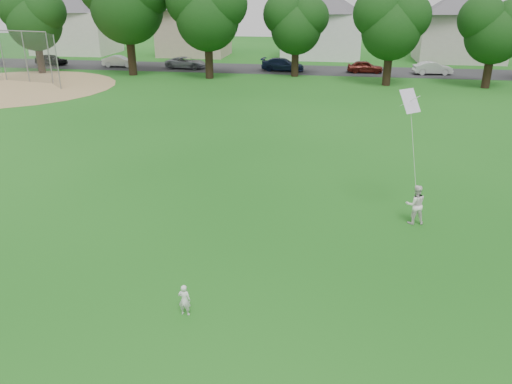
% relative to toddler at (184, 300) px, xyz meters
% --- Properties ---
extents(ground, '(160.00, 160.00, 0.00)m').
position_rel_toddler_xyz_m(ground, '(1.38, 1.21, -0.45)').
color(ground, '#124E11').
rests_on(ground, ground).
extents(street, '(90.00, 7.00, 0.01)m').
position_rel_toddler_xyz_m(street, '(1.38, 43.21, -0.45)').
color(street, '#2D2D30').
rests_on(street, ground).
extents(dirt_infield, '(18.00, 18.00, 0.02)m').
position_rel_toddler_xyz_m(dirt_infield, '(-24.62, 29.21, -0.44)').
color(dirt_infield, '#9E7F51').
rests_on(dirt_infield, ground).
extents(toddler, '(0.34, 0.23, 0.91)m').
position_rel_toddler_xyz_m(toddler, '(0.00, 0.00, 0.00)').
color(toddler, silver).
rests_on(toddler, ground).
extents(older_boy, '(0.81, 0.69, 1.49)m').
position_rel_toddler_xyz_m(older_boy, '(6.66, 6.70, 0.29)').
color(older_boy, white).
rests_on(older_boy, ground).
extents(kite, '(0.96, 0.92, 3.75)m').
position_rel_toddler_xyz_m(kite, '(6.39, 6.92, 2.29)').
color(kite, silver).
rests_on(kite, ground).
extents(baseball_backstop, '(10.07, 3.37, 4.48)m').
position_rel_toddler_xyz_m(baseball_backstop, '(-24.51, 31.41, 1.79)').
color(baseball_backstop, gray).
rests_on(baseball_backstop, ground).
extents(tree_row, '(83.75, 8.83, 11.29)m').
position_rel_toddler_xyz_m(tree_row, '(2.43, 36.87, 5.68)').
color(tree_row, black).
rests_on(tree_row, ground).
extents(parked_cars, '(70.61, 2.53, 1.29)m').
position_rel_toddler_xyz_m(parked_cars, '(6.29, 42.21, 0.17)').
color(parked_cars, black).
rests_on(parked_cars, ground).
extents(house_row, '(78.16, 14.28, 10.29)m').
position_rel_toddler_xyz_m(house_row, '(1.12, 53.21, 4.55)').
color(house_row, silver).
rests_on(house_row, ground).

